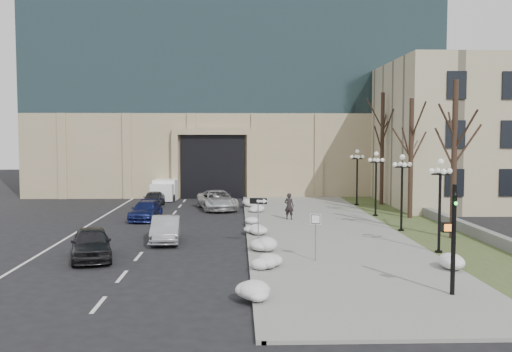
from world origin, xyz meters
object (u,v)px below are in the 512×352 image
(keep_sign, at_px, (316,227))
(lamppost_c, at_px, (376,175))
(car_a, at_px, (91,243))
(traffic_signal, at_px, (452,242))
(car_d, at_px, (217,200))
(car_e, at_px, (153,199))
(lamppost_a, at_px, (440,193))
(pedestrian, at_px, (289,206))
(one_way_sign, at_px, (261,207))
(lamppost_d, at_px, (357,170))
(box_truck, at_px, (167,189))
(car_c, at_px, (146,211))
(lamppost_b, at_px, (402,182))
(car_b, at_px, (166,229))

(keep_sign, xyz_separation_m, lamppost_c, (6.38, 14.75, 1.38))
(car_a, relative_size, traffic_signal, 1.09)
(car_d, bearing_deg, car_e, 142.93)
(lamppost_a, bearing_deg, car_e, 130.38)
(pedestrian, distance_m, one_way_sign, 9.55)
(car_d, height_order, lamppost_a, lamppost_a)
(lamppost_a, height_order, lamppost_d, same)
(car_a, height_order, lamppost_a, lamppost_a)
(box_truck, height_order, lamppost_a, lamppost_a)
(car_c, xyz_separation_m, lamppost_a, (16.41, -12.25, 2.43))
(car_a, relative_size, one_way_sign, 1.73)
(traffic_signal, bearing_deg, lamppost_b, 81.96)
(traffic_signal, bearing_deg, one_way_sign, 124.97)
(car_e, bearing_deg, lamppost_c, -20.04)
(car_b, height_order, car_e, car_b)
(car_b, relative_size, lamppost_a, 0.91)
(lamppost_b, bearing_deg, car_d, 136.26)
(car_d, xyz_separation_m, traffic_signal, (9.39, -25.11, 1.28))
(lamppost_a, xyz_separation_m, lamppost_d, (0.00, 19.50, 0.00))
(box_truck, bearing_deg, one_way_sign, -67.81)
(car_c, distance_m, lamppost_a, 20.62)
(car_c, bearing_deg, lamppost_a, -33.93)
(car_c, xyz_separation_m, pedestrian, (9.99, -0.91, 0.39))
(box_truck, bearing_deg, lamppost_c, -33.44)
(lamppost_b, xyz_separation_m, lamppost_c, (0.00, 6.50, 0.00))
(car_e, height_order, one_way_sign, one_way_sign)
(car_d, relative_size, lamppost_b, 1.16)
(car_d, distance_m, lamppost_c, 12.69)
(car_c, relative_size, traffic_signal, 1.08)
(box_truck, bearing_deg, car_a, -87.15)
(car_e, height_order, traffic_signal, traffic_signal)
(car_b, distance_m, lamppost_d, 21.15)
(car_a, bearing_deg, car_d, 58.73)
(keep_sign, distance_m, traffic_signal, 7.11)
(car_b, height_order, lamppost_d, lamppost_d)
(car_a, xyz_separation_m, box_truck, (0.38, 26.10, 0.14))
(lamppost_a, height_order, lamppost_c, same)
(lamppost_c, bearing_deg, car_c, -177.38)
(pedestrian, height_order, one_way_sign, one_way_sign)
(box_truck, bearing_deg, car_b, -79.48)
(one_way_sign, height_order, lamppost_c, lamppost_c)
(traffic_signal, height_order, lamppost_b, lamppost_b)
(car_a, height_order, car_d, car_d)
(car_a, relative_size, lamppost_b, 0.95)
(car_c, distance_m, car_d, 7.19)
(car_d, height_order, lamppost_d, lamppost_d)
(traffic_signal, relative_size, lamppost_c, 0.87)
(car_d, relative_size, one_way_sign, 2.12)
(car_b, height_order, box_truck, box_truck)
(car_b, bearing_deg, car_e, 96.58)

